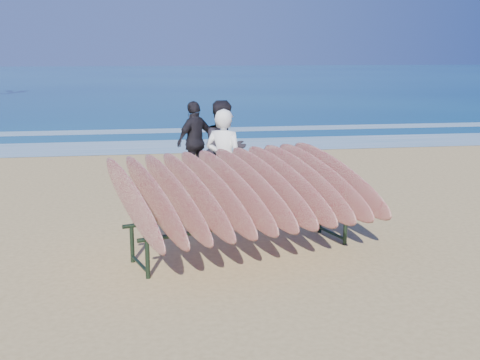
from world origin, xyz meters
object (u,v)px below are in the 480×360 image
at_px(surfboard_rack, 243,189).
at_px(person_dark_a, 225,151).
at_px(person_white, 224,162).
at_px(person_dark_b, 195,141).

relative_size(surfboard_rack, person_dark_a, 2.04).
bearing_deg(person_white, surfboard_rack, 120.42).
xyz_separation_m(person_white, person_dark_a, (0.14, 0.96, 0.03)).
relative_size(person_white, person_dark_b, 1.06).
height_order(surfboard_rack, person_dark_b, person_dark_b).
height_order(person_dark_a, person_dark_b, person_dark_a).
bearing_deg(surfboard_rack, person_white, 72.28).
distance_m(person_white, person_dark_b, 2.78).
relative_size(person_white, person_dark_a, 0.97).
distance_m(person_white, person_dark_a, 0.97).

